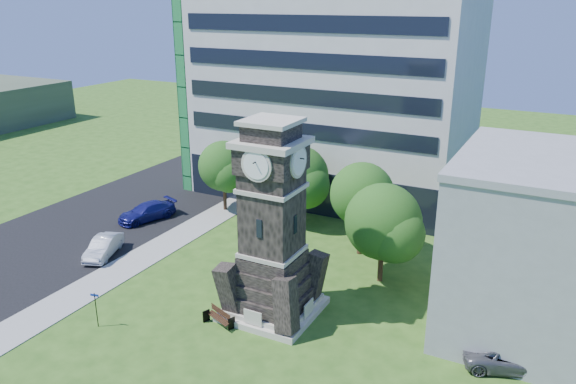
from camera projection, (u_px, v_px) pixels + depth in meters
The scene contains 14 objects.
ground at pixel (215, 315), 34.77m from camera, with size 160.00×160.00×0.00m, color #2B5117.
sidewalk at pixel (150, 253), 43.09m from camera, with size 3.00×70.00×0.06m, color gray.
street at pixel (70, 233), 46.80m from camera, with size 14.00×80.00×0.02m, color black.
clock_tower at pixel (272, 234), 33.41m from camera, with size 5.40×5.40×12.22m.
office_tall at pixel (336, 47), 53.17m from camera, with size 26.20×15.11×28.60m.
car_street_mid at pixel (104, 247), 42.55m from camera, with size 1.54×4.40×1.45m, color #B6BABF.
car_street_north at pixel (147, 212), 49.46m from camera, with size 2.11×5.20×1.51m, color navy.
car_east_lot at pixel (509, 357), 29.57m from camera, with size 2.20×4.77×1.32m, color #525257.
park_bench at pixel (219, 317), 33.57m from camera, with size 1.93×0.51×1.00m.
street_sign at pixel (96, 306), 33.09m from camera, with size 0.54×0.05×2.25m.
tree_nw at pixel (224, 168), 50.65m from camera, with size 5.04×4.58×6.54m.
tree_nc at pixel (299, 178), 47.36m from camera, with size 5.78×5.25×6.99m.
tree_ne at pixel (363, 197), 41.63m from camera, with size 5.26×4.78×7.22m.
tree_east at pixel (384, 224), 37.58m from camera, with size 5.71×5.19×7.03m.
Camera 1 is at (18.01, -24.85, 18.59)m, focal length 35.00 mm.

